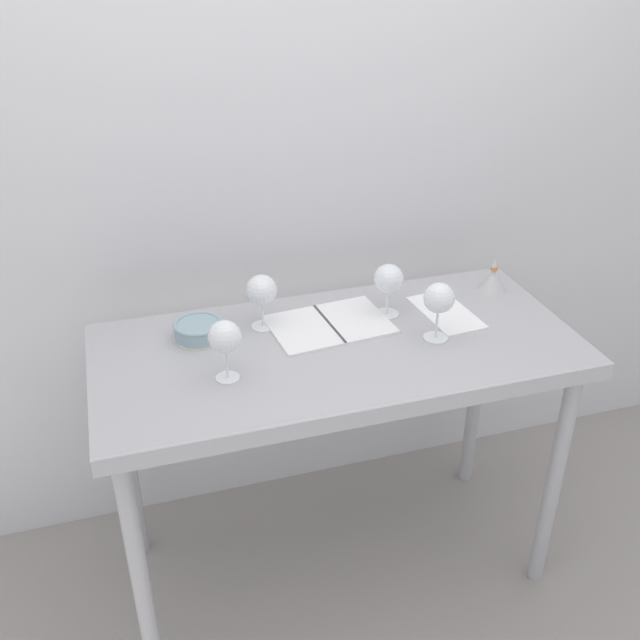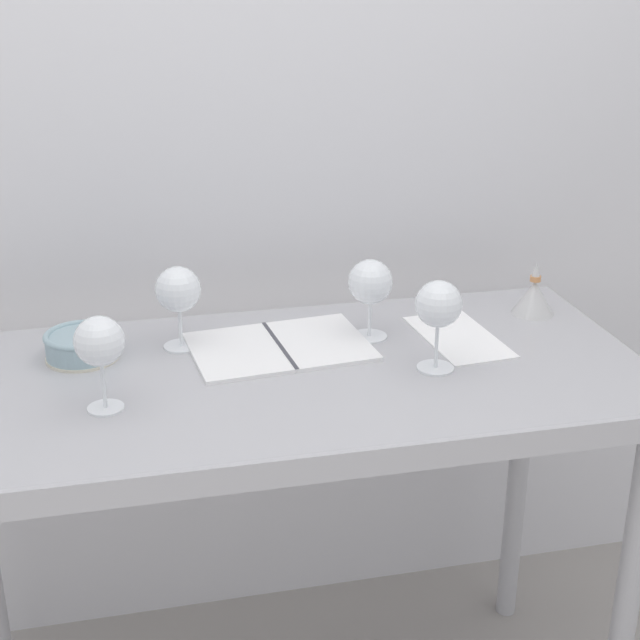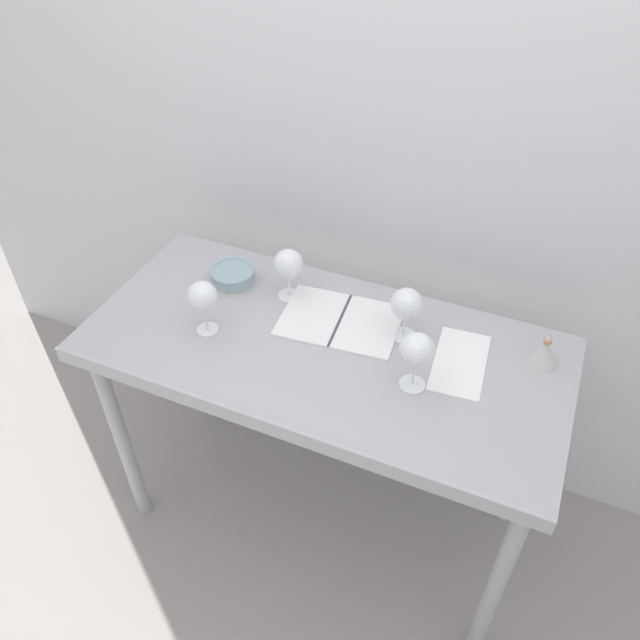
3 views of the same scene
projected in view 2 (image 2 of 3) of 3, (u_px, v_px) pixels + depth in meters
back_wall at (241, 117)px, 2.06m from camera, size 3.80×0.04×2.60m
steel_counter at (286, 420)px, 1.81m from camera, size 1.40×0.65×0.90m
wine_glass_far_left at (178, 292)px, 1.83m from camera, size 0.09×0.09×0.17m
wine_glass_far_right at (370, 284)px, 1.88m from camera, size 0.09×0.09×0.17m
wine_glass_near_left at (100, 344)px, 1.58m from camera, size 0.09×0.09×0.17m
wine_glass_near_right at (438, 307)px, 1.73m from camera, size 0.09×0.09×0.18m
open_notebook at (280, 347)px, 1.86m from camera, size 0.38×0.28×0.01m
tasting_sheet_upper at (458, 337)px, 1.92m from camera, size 0.16×0.28×0.00m
tasting_bowl at (81, 344)px, 1.81m from camera, size 0.14×0.14×0.06m
decanter_funnel at (534, 297)px, 2.03m from camera, size 0.09×0.09×0.12m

